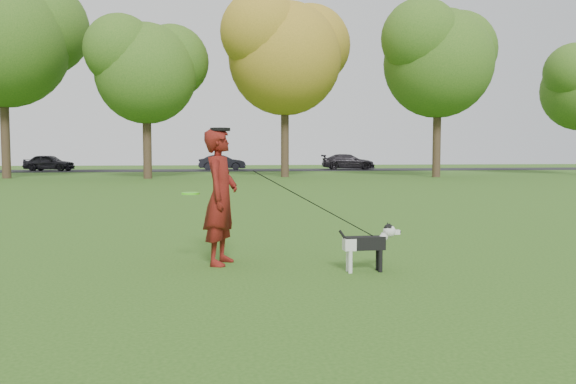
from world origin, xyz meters
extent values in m
plane|color=#285116|center=(0.00, 0.00, 0.00)|extent=(120.00, 120.00, 0.00)
cube|color=black|center=(0.00, 40.00, 0.01)|extent=(120.00, 7.00, 0.02)
imported|color=#510F0B|center=(-0.68, 0.25, 0.88)|extent=(0.61, 0.75, 1.77)
cube|color=black|center=(1.03, -0.49, 0.35)|extent=(0.50, 0.15, 0.16)
cube|color=silver|center=(0.85, -0.49, 0.34)|extent=(0.14, 0.16, 0.15)
cylinder|color=silver|center=(0.85, -0.54, 0.14)|extent=(0.05, 0.05, 0.27)
cylinder|color=silver|center=(0.85, -0.43, 0.14)|extent=(0.05, 0.05, 0.27)
cylinder|color=black|center=(1.22, -0.54, 0.14)|extent=(0.05, 0.05, 0.27)
cylinder|color=black|center=(1.22, -0.43, 0.14)|extent=(0.05, 0.05, 0.27)
cylinder|color=silver|center=(1.26, -0.49, 0.39)|extent=(0.16, 0.10, 0.18)
sphere|color=silver|center=(1.35, -0.49, 0.49)|extent=(0.15, 0.15, 0.15)
sphere|color=black|center=(1.34, -0.49, 0.53)|extent=(0.12, 0.12, 0.12)
cube|color=silver|center=(1.43, -0.49, 0.48)|extent=(0.10, 0.06, 0.05)
sphere|color=black|center=(1.49, -0.49, 0.48)|extent=(0.03, 0.03, 0.03)
cone|color=black|center=(1.34, -0.53, 0.57)|extent=(0.05, 0.05, 0.06)
cone|color=black|center=(1.34, -0.45, 0.57)|extent=(0.05, 0.05, 0.06)
cylinder|color=black|center=(0.80, -0.49, 0.41)|extent=(0.17, 0.03, 0.23)
cylinder|color=black|center=(1.21, -0.49, 0.40)|extent=(0.11, 0.11, 0.02)
imported|color=black|center=(-13.02, 40.00, 0.67)|extent=(4.08, 2.31, 1.31)
imported|color=black|center=(0.69, 40.00, 0.66)|extent=(3.92, 1.49, 1.28)
imported|color=black|center=(11.48, 40.00, 0.68)|extent=(4.76, 2.37, 1.33)
cylinder|color=#4CDA1B|center=(-1.07, 0.18, 0.94)|extent=(0.23, 0.23, 0.02)
cylinder|color=black|center=(-0.68, 0.25, 1.76)|extent=(0.26, 0.26, 0.04)
cylinder|color=#38281C|center=(-12.00, 27.00, 2.73)|extent=(0.48, 0.48, 5.46)
sphere|color=#426B1E|center=(-12.00, 27.00, 8.37)|extent=(7.28, 7.28, 7.28)
cylinder|color=#38281C|center=(-4.00, 25.50, 2.10)|extent=(0.48, 0.48, 4.20)
sphere|color=#426B1E|center=(-4.00, 25.50, 6.44)|extent=(5.60, 5.60, 5.60)
cylinder|color=#38281C|center=(4.00, 26.50, 2.52)|extent=(0.48, 0.48, 5.04)
sphere|color=#A58426|center=(4.00, 26.50, 7.73)|extent=(6.72, 6.72, 6.72)
cylinder|color=#38281C|center=(13.00, 25.00, 2.42)|extent=(0.48, 0.48, 4.83)
sphere|color=#426B1E|center=(13.00, 25.00, 7.41)|extent=(6.44, 6.44, 6.44)
camera|label=1|loc=(-0.91, -7.06, 1.46)|focal=35.00mm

